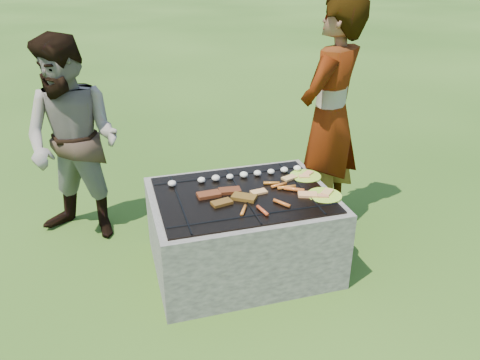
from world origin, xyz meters
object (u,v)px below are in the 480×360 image
object	(u,v)px
cook	(330,118)
bystander	(74,142)
fire_pit	(242,233)
plate_far	(305,176)
plate_near	(325,195)

from	to	relation	value
cook	bystander	bearing A→B (deg)	-46.04
fire_pit	plate_far	world-z (taller)	plate_far
fire_pit	bystander	world-z (taller)	bystander
plate_far	cook	world-z (taller)	cook
bystander	plate_far	bearing A→B (deg)	10.50
plate_near	cook	xyz separation A→B (m)	(0.33, 0.65, 0.35)
bystander	cook	bearing A→B (deg)	21.87
bystander	plate_near	bearing A→B (deg)	1.28
fire_pit	plate_far	xyz separation A→B (m)	(0.56, 0.16, 0.33)
plate_far	plate_near	size ratio (longest dim) A/B	1.01
fire_pit	plate_near	distance (m)	0.68
plate_near	bystander	bearing A→B (deg)	149.75
fire_pit	plate_far	distance (m)	0.67
plate_near	bystander	world-z (taller)	bystander
plate_near	bystander	xyz separation A→B (m)	(-1.70, 0.99, 0.22)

